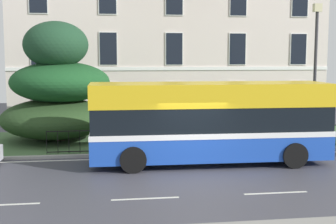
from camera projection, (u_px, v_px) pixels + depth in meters
ground_plane at (192, 171)px, 16.71m from camera, size 60.00×56.00×0.18m
georgian_townhouse at (164, 35)px, 31.23m from camera, size 19.61×9.12×10.92m
iron_verge_railing at (201, 138)px, 19.87m from camera, size 13.10×0.04×0.97m
evergreen_tree at (58, 93)px, 22.01m from camera, size 5.30×5.30×5.67m
single_decker_bus at (210, 121)px, 17.73m from camera, size 9.23×2.74×3.14m
street_lamp_post at (315, 64)px, 20.80m from camera, size 0.36×0.24×6.37m
litter_bin at (230, 134)px, 20.83m from camera, size 0.51×0.51×1.03m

